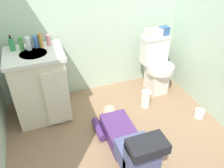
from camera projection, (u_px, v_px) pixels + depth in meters
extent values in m
cube|color=#8A6B4F|center=(121.00, 139.00, 2.43)|extent=(2.83, 3.03, 0.04)
cube|color=#B7CEB7|center=(89.00, 0.00, 2.58)|extent=(2.49, 0.08, 2.40)
cube|color=silver|center=(156.00, 78.00, 3.06)|extent=(0.22, 0.30, 0.38)
cylinder|color=silver|center=(160.00, 68.00, 2.91)|extent=(0.35, 0.35, 0.08)
cube|color=silver|center=(154.00, 50.00, 2.96)|extent=(0.34, 0.17, 0.34)
cube|color=silver|center=(156.00, 37.00, 2.86)|extent=(0.36, 0.19, 0.03)
cube|color=beige|center=(40.00, 87.00, 2.54)|extent=(0.56, 0.48, 0.78)
cube|color=silver|center=(33.00, 54.00, 2.31)|extent=(0.60, 0.52, 0.04)
cylinder|color=silver|center=(34.00, 55.00, 2.29)|extent=(0.28, 0.28, 0.05)
cube|color=beige|center=(57.00, 98.00, 2.39)|extent=(0.26, 0.03, 0.66)
cylinder|color=silver|center=(31.00, 43.00, 2.38)|extent=(0.02, 0.02, 0.10)
cube|color=#512D6B|center=(120.00, 133.00, 2.36)|extent=(0.29, 0.52, 0.17)
sphere|color=tan|center=(110.00, 113.00, 2.61)|extent=(0.19, 0.19, 0.19)
cube|color=#4C527F|center=(135.00, 153.00, 2.03)|extent=(0.31, 0.28, 0.20)
cube|color=#4C527F|center=(143.00, 156.00, 1.85)|extent=(0.31, 0.12, 0.32)
cube|color=black|center=(147.00, 146.00, 1.72)|extent=(0.31, 0.19, 0.09)
cylinder|color=#512D6B|center=(99.00, 129.00, 2.45)|extent=(0.08, 0.30, 0.08)
cube|color=silver|center=(153.00, 33.00, 2.81)|extent=(0.22, 0.11, 0.10)
cube|color=#33598C|center=(164.00, 31.00, 2.85)|extent=(0.12, 0.09, 0.11)
cylinder|color=#359451|center=(12.00, 45.00, 2.30)|extent=(0.06, 0.06, 0.13)
cylinder|color=black|center=(10.00, 37.00, 2.25)|extent=(0.02, 0.02, 0.04)
cylinder|color=#4B994C|center=(21.00, 44.00, 2.30)|extent=(0.05, 0.05, 0.14)
cylinder|color=white|center=(28.00, 44.00, 2.31)|extent=(0.05, 0.05, 0.14)
cylinder|color=#3F6AB3|center=(36.00, 42.00, 2.37)|extent=(0.06, 0.06, 0.13)
cylinder|color=#C48631|center=(40.00, 40.00, 2.37)|extent=(0.04, 0.04, 0.15)
cylinder|color=pink|center=(48.00, 40.00, 2.42)|extent=(0.05, 0.05, 0.12)
cylinder|color=white|center=(146.00, 99.00, 2.80)|extent=(0.11, 0.11, 0.23)
cylinder|color=white|center=(199.00, 113.00, 2.67)|extent=(0.11, 0.11, 0.10)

